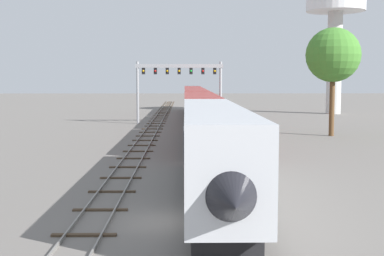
{
  "coord_description": "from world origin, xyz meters",
  "views": [
    {
      "loc": [
        0.52,
        -22.28,
        6.25
      ],
      "look_at": [
        1.0,
        12.0,
        3.0
      ],
      "focal_mm": 48.74,
      "sensor_mm": 36.0,
      "label": 1
    }
  ],
  "objects_px": {
    "passenger_train": "(197,110)",
    "water_tower": "(336,5)",
    "trackside_tree_left": "(333,55)",
    "signal_gantry": "(179,78)"
  },
  "relations": [
    {
      "from": "water_tower",
      "to": "trackside_tree_left",
      "type": "height_order",
      "value": "water_tower"
    },
    {
      "from": "passenger_train",
      "to": "water_tower",
      "type": "distance_m",
      "value": 43.5
    },
    {
      "from": "trackside_tree_left",
      "to": "water_tower",
      "type": "bearing_deg",
      "value": 73.79
    },
    {
      "from": "passenger_train",
      "to": "signal_gantry",
      "type": "bearing_deg",
      "value": 101.45
    },
    {
      "from": "signal_gantry",
      "to": "water_tower",
      "type": "relative_size",
      "value": 0.5
    },
    {
      "from": "passenger_train",
      "to": "trackside_tree_left",
      "type": "relative_size",
      "value": 7.69
    },
    {
      "from": "water_tower",
      "to": "trackside_tree_left",
      "type": "xyz_separation_m",
      "value": [
        -10.49,
        -36.1,
        -10.39
      ]
    },
    {
      "from": "passenger_train",
      "to": "trackside_tree_left",
      "type": "height_order",
      "value": "trackside_tree_left"
    },
    {
      "from": "passenger_train",
      "to": "trackside_tree_left",
      "type": "xyz_separation_m",
      "value": [
        14.59,
        -4.65,
        6.16
      ]
    },
    {
      "from": "signal_gantry",
      "to": "trackside_tree_left",
      "type": "xyz_separation_m",
      "value": [
        16.84,
        -15.76,
        2.41
      ]
    }
  ]
}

